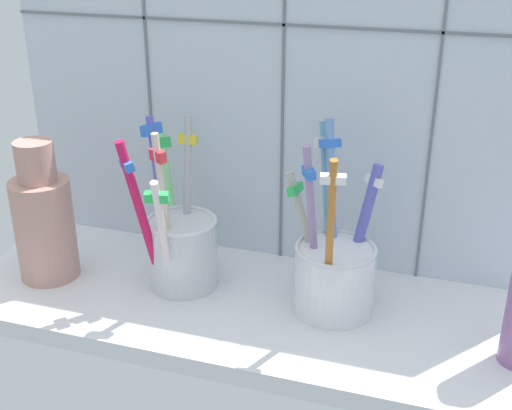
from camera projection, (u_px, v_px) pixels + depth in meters
counter_slab at (252, 310)px, 70.39cm from camera, size 64.00×22.00×2.00cm
tile_wall_back at (286, 85)px, 72.06cm from camera, size 64.00×2.20×45.00cm
toothbrush_cup_left at (180, 244)px, 71.64cm from camera, size 9.49×14.01×18.50cm
toothbrush_cup_right at (334, 269)px, 67.23cm from camera, size 9.85×13.04×18.97cm
ceramic_vase at (44, 220)px, 72.59cm from camera, size 6.52×6.52×15.92cm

